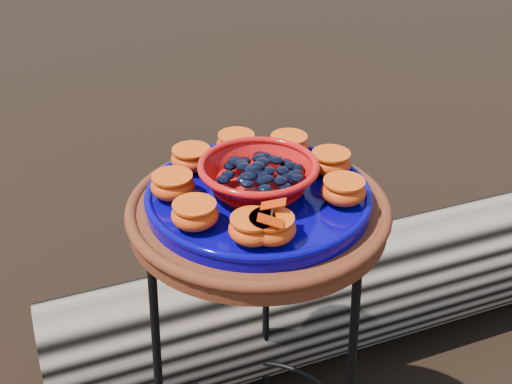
# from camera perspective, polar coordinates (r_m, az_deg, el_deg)

# --- Properties ---
(plant_stand) EXTENTS (0.44, 0.44, 0.70)m
(plant_stand) POSITION_cam_1_polar(r_m,az_deg,el_deg) (1.35, 0.18, -15.13)
(plant_stand) COLOR black
(plant_stand) RESTS_ON ground
(terracotta_saucer) EXTENTS (0.44, 0.44, 0.04)m
(terracotta_saucer) POSITION_cam_1_polar(r_m,az_deg,el_deg) (1.11, 0.21, -1.87)
(terracotta_saucer) COLOR brown
(terracotta_saucer) RESTS_ON plant_stand
(cobalt_plate) EXTENTS (0.38, 0.38, 0.03)m
(cobalt_plate) POSITION_cam_1_polar(r_m,az_deg,el_deg) (1.09, 0.21, -0.52)
(cobalt_plate) COLOR #090056
(cobalt_plate) RESTS_ON terracotta_saucer
(red_bowl) EXTENTS (0.19, 0.19, 0.05)m
(red_bowl) POSITION_cam_1_polar(r_m,az_deg,el_deg) (1.07, 0.21, 1.26)
(red_bowl) COLOR red
(red_bowl) RESTS_ON cobalt_plate
(glass_gems) EXTENTS (0.15, 0.15, 0.03)m
(glass_gems) POSITION_cam_1_polar(r_m,az_deg,el_deg) (1.05, 0.22, 3.11)
(glass_gems) COLOR black
(glass_gems) RESTS_ON red_bowl
(orange_half_0) EXTENTS (0.07, 0.07, 0.04)m
(orange_half_0) POSITION_cam_1_polar(r_m,az_deg,el_deg) (0.96, 1.40, -3.28)
(orange_half_0) COLOR #C43C0F
(orange_half_0) RESTS_ON cobalt_plate
(orange_half_1) EXTENTS (0.07, 0.07, 0.04)m
(orange_half_1) POSITION_cam_1_polar(r_m,az_deg,el_deg) (1.06, 7.77, 0.07)
(orange_half_1) COLOR #C43C0F
(orange_half_1) RESTS_ON cobalt_plate
(orange_half_2) EXTENTS (0.07, 0.07, 0.04)m
(orange_half_2) POSITION_cam_1_polar(r_m,az_deg,el_deg) (1.14, 6.65, 2.59)
(orange_half_2) COLOR #C43C0F
(orange_half_2) RESTS_ON cobalt_plate
(orange_half_3) EXTENTS (0.07, 0.07, 0.04)m
(orange_half_3) POSITION_cam_1_polar(r_m,az_deg,el_deg) (1.19, 2.93, 4.14)
(orange_half_3) COLOR #C43C0F
(orange_half_3) RESTS_ON cobalt_plate
(orange_half_4) EXTENTS (0.07, 0.07, 0.04)m
(orange_half_4) POSITION_cam_1_polar(r_m,az_deg,el_deg) (1.20, -1.76, 4.28)
(orange_half_4) COLOR #C43C0F
(orange_half_4) RESTS_ON cobalt_plate
(orange_half_5) EXTENTS (0.07, 0.07, 0.04)m
(orange_half_5) POSITION_cam_1_polar(r_m,az_deg,el_deg) (1.15, -5.76, 2.95)
(orange_half_5) COLOR #C43C0F
(orange_half_5) RESTS_ON cobalt_plate
(orange_half_6) EXTENTS (0.07, 0.07, 0.04)m
(orange_half_6) POSITION_cam_1_polar(r_m,az_deg,el_deg) (1.07, -7.40, 0.53)
(orange_half_6) COLOR #C43C0F
(orange_half_6) RESTS_ON cobalt_plate
(orange_half_7) EXTENTS (0.07, 0.07, 0.04)m
(orange_half_7) POSITION_cam_1_polar(r_m,az_deg,el_deg) (0.99, -5.46, -2.03)
(orange_half_7) COLOR #C43C0F
(orange_half_7) RESTS_ON cobalt_plate
(orange_half_8) EXTENTS (0.07, 0.07, 0.04)m
(orange_half_8) POSITION_cam_1_polar(r_m,az_deg,el_deg) (0.96, -0.28, -3.32)
(orange_half_8) COLOR #C43C0F
(orange_half_8) RESTS_ON cobalt_plate
(butterfly) EXTENTS (0.08, 0.05, 0.01)m
(butterfly) POSITION_cam_1_polar(r_m,az_deg,el_deg) (0.94, 1.42, -1.90)
(butterfly) COLOR #C02500
(butterfly) RESTS_ON orange_half_0
(driftwood_log) EXTENTS (1.76, 1.19, 0.33)m
(driftwood_log) POSITION_cam_1_polar(r_m,az_deg,el_deg) (1.85, 9.58, -8.19)
(driftwood_log) COLOR black
(driftwood_log) RESTS_ON ground
(foliage_back) EXTENTS (0.35, 0.35, 0.18)m
(foliage_back) POSITION_cam_1_polar(r_m,az_deg,el_deg) (1.92, -2.60, -8.95)
(foliage_back) COLOR #1C420F
(foliage_back) RESTS_ON ground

